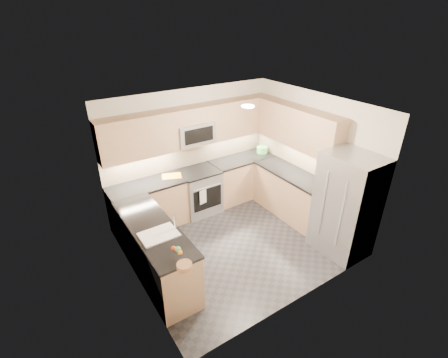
{
  "coord_description": "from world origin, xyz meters",
  "views": [
    {
      "loc": [
        -2.76,
        -3.86,
        3.78
      ],
      "look_at": [
        0.0,
        0.35,
        1.15
      ],
      "focal_mm": 26.0,
      "sensor_mm": 36.0,
      "label": 1
    }
  ],
  "objects_px": {
    "gas_range": "(199,192)",
    "fruit_basket": "(184,266)",
    "refrigerator": "(346,205)",
    "utensil_bowl": "(262,150)",
    "cutting_board": "(172,176)",
    "microwave": "(194,132)"
  },
  "relations": [
    {
      "from": "gas_range",
      "to": "fruit_basket",
      "type": "relative_size",
      "value": 4.68
    },
    {
      "from": "refrigerator",
      "to": "fruit_basket",
      "type": "relative_size",
      "value": 9.25
    },
    {
      "from": "utensil_bowl",
      "to": "cutting_board",
      "type": "distance_m",
      "value": 2.21
    },
    {
      "from": "microwave",
      "to": "utensil_bowl",
      "type": "height_order",
      "value": "microwave"
    },
    {
      "from": "fruit_basket",
      "to": "refrigerator",
      "type": "bearing_deg",
      "value": -2.0
    },
    {
      "from": "microwave",
      "to": "refrigerator",
      "type": "xyz_separation_m",
      "value": [
        1.45,
        -2.55,
        -0.8
      ]
    },
    {
      "from": "microwave",
      "to": "cutting_board",
      "type": "xyz_separation_m",
      "value": [
        -0.56,
        -0.07,
        -0.75
      ]
    },
    {
      "from": "refrigerator",
      "to": "fruit_basket",
      "type": "xyz_separation_m",
      "value": [
        -2.95,
        0.1,
        0.08
      ]
    },
    {
      "from": "gas_range",
      "to": "refrigerator",
      "type": "relative_size",
      "value": 0.51
    },
    {
      "from": "gas_range",
      "to": "microwave",
      "type": "xyz_separation_m",
      "value": [
        0.0,
        0.12,
        1.24
      ]
    },
    {
      "from": "gas_range",
      "to": "microwave",
      "type": "bearing_deg",
      "value": 90.0
    },
    {
      "from": "microwave",
      "to": "cutting_board",
      "type": "height_order",
      "value": "microwave"
    },
    {
      "from": "cutting_board",
      "to": "fruit_basket",
      "type": "bearing_deg",
      "value": -111.49
    },
    {
      "from": "refrigerator",
      "to": "fruit_basket",
      "type": "distance_m",
      "value": 2.95
    },
    {
      "from": "microwave",
      "to": "utensil_bowl",
      "type": "relative_size",
      "value": 3.16
    },
    {
      "from": "gas_range",
      "to": "refrigerator",
      "type": "bearing_deg",
      "value": -59.12
    },
    {
      "from": "fruit_basket",
      "to": "microwave",
      "type": "bearing_deg",
      "value": 58.51
    },
    {
      "from": "refrigerator",
      "to": "utensil_bowl",
      "type": "xyz_separation_m",
      "value": [
        0.19,
        2.45,
        0.11
      ]
    },
    {
      "from": "gas_range",
      "to": "utensil_bowl",
      "type": "xyz_separation_m",
      "value": [
        1.64,
        0.02,
        0.55
      ]
    },
    {
      "from": "utensil_bowl",
      "to": "microwave",
      "type": "bearing_deg",
      "value": 176.44
    },
    {
      "from": "refrigerator",
      "to": "cutting_board",
      "type": "height_order",
      "value": "refrigerator"
    },
    {
      "from": "cutting_board",
      "to": "fruit_basket",
      "type": "xyz_separation_m",
      "value": [
        -0.94,
        -2.38,
        0.03
      ]
    }
  ]
}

